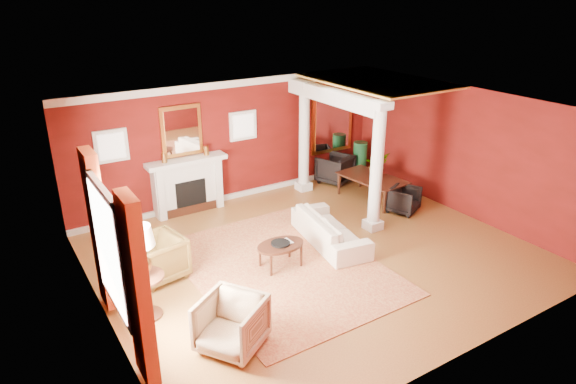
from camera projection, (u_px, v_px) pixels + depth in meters
ground at (317, 255)px, 10.08m from camera, size 8.00×8.00×0.00m
room_shell at (319, 157)px, 9.32m from camera, size 8.04×7.04×2.92m
fireplace at (188, 185)px, 11.79m from camera, size 1.85×0.42×1.29m
overmantel_mirror at (181, 131)px, 11.42m from camera, size 0.95×0.07×1.15m
flank_window_left at (111, 146)px, 10.71m from camera, size 0.70×0.07×0.70m
flank_window_right at (243, 126)px, 12.24m from camera, size 0.70×0.07×0.70m
left_window at (115, 256)px, 7.15m from camera, size 0.21×2.55×2.60m
column_front at (377, 167)px, 10.61m from camera, size 0.36×0.36×2.80m
column_back at (304, 136)px, 12.73m from camera, size 0.36×0.36×2.80m
header_beam at (332, 96)px, 11.42m from camera, size 0.30×3.20×0.32m
amber_ceiling at (377, 81)px, 11.77m from camera, size 2.30×3.40×0.04m
dining_mirror at (332, 121)px, 13.63m from camera, size 1.30×0.07×1.70m
chandelier at (375, 107)px, 12.07m from camera, size 0.60×0.62×0.75m
crown_trim at (232, 84)px, 11.72m from camera, size 8.00×0.08×0.16m
base_trim at (237, 195)px, 12.77m from camera, size 8.00×0.08×0.12m
rug at (282, 267)px, 9.64m from camera, size 3.33×4.41×0.02m
sofa at (330, 225)px, 10.40m from camera, size 0.95×2.19×0.83m
armchair_leopard at (157, 256)px, 9.14m from camera, size 0.95×0.99×0.89m
armchair_stripe at (231, 322)px, 7.37m from camera, size 1.15×1.16×0.89m
coffee_table at (280, 246)px, 9.51m from camera, size 0.94×0.94×0.47m
coffee_book at (282, 237)px, 9.47m from camera, size 0.18×0.03×0.25m
side_table at (141, 257)px, 7.83m from camera, size 0.64×0.64×1.59m
dining_table at (373, 182)px, 12.50m from camera, size 0.77×1.73×0.93m
dining_chair_near at (404, 198)px, 11.86m from camera, size 0.84×0.82×0.67m
dining_chair_far at (335, 168)px, 13.60m from camera, size 1.02×0.99×0.82m
green_urn at (360, 163)px, 13.97m from camera, size 0.42×0.42×1.01m
potted_plant at (377, 154)px, 12.25m from camera, size 0.63×0.68×0.47m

